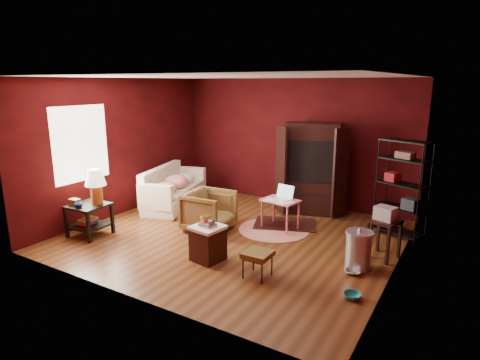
# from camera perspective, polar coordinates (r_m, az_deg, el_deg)

# --- Properties ---
(room) EXTENTS (5.54, 5.04, 2.84)m
(room) POSITION_cam_1_polar(r_m,az_deg,el_deg) (6.96, -1.19, 2.90)
(room) COLOR brown
(room) RESTS_ON ground
(sofa) EXTENTS (1.11, 1.97, 0.74)m
(sofa) POSITION_cam_1_polar(r_m,az_deg,el_deg) (9.01, -9.42, -1.52)
(sofa) COLOR white
(sofa) RESTS_ON ground
(armchair) EXTENTS (0.80, 0.85, 0.83)m
(armchair) POSITION_cam_1_polar(r_m,az_deg,el_deg) (7.49, -4.45, -4.15)
(armchair) COLOR black
(armchair) RESTS_ON ground
(pet_bowl_steel) EXTENTS (0.24, 0.09, 0.24)m
(pet_bowl_steel) POSITION_cam_1_polar(r_m,az_deg,el_deg) (6.15, 15.80, -11.71)
(pet_bowl_steel) COLOR silver
(pet_bowl_steel) RESTS_ON ground
(pet_bowl_turquoise) EXTENTS (0.24, 0.16, 0.23)m
(pet_bowl_turquoise) POSITION_cam_1_polar(r_m,az_deg,el_deg) (5.52, 15.75, -14.88)
(pet_bowl_turquoise) COLOR teal
(pet_bowl_turquoise) RESTS_ON ground
(vase) EXTENTS (0.17, 0.17, 0.14)m
(vase) POSITION_cam_1_polar(r_m,az_deg,el_deg) (7.51, -21.99, -3.20)
(vase) COLOR #0E1C46
(vase) RESTS_ON side_table
(mug) EXTENTS (0.14, 0.12, 0.13)m
(mug) POSITION_cam_1_polar(r_m,az_deg,el_deg) (6.20, -5.04, -5.40)
(mug) COLOR tan
(mug) RESTS_ON hamper
(side_table) EXTENTS (0.65, 0.65, 1.22)m
(side_table) POSITION_cam_1_polar(r_m,az_deg,el_deg) (7.62, -20.27, -2.19)
(side_table) COLOR black
(side_table) RESTS_ON ground
(sofa_cushions) EXTENTS (1.23, 2.07, 0.81)m
(sofa_cushions) POSITION_cam_1_polar(r_m,az_deg,el_deg) (9.02, -9.65, -1.32)
(sofa_cushions) COLOR white
(sofa_cushions) RESTS_ON sofa
(hamper) EXTENTS (0.52, 0.52, 0.64)m
(hamper) POSITION_cam_1_polar(r_m,az_deg,el_deg) (6.31, -4.58, -8.84)
(hamper) COLOR #421C0F
(hamper) RESTS_ON ground
(footstool) EXTENTS (0.38, 0.38, 0.39)m
(footstool) POSITION_cam_1_polar(r_m,az_deg,el_deg) (5.76, 2.53, -10.63)
(footstool) COLOR black
(footstool) RESTS_ON ground
(rug_round) EXTENTS (1.51, 1.51, 0.01)m
(rug_round) POSITION_cam_1_polar(r_m,az_deg,el_deg) (7.65, 4.86, -7.01)
(rug_round) COLOR #F2DEC9
(rug_round) RESTS_ON ground
(rug_oriental) EXTENTS (1.38, 1.15, 0.01)m
(rug_oriental) POSITION_cam_1_polar(r_m,az_deg,el_deg) (7.94, 6.40, -6.18)
(rug_oriental) COLOR #451812
(rug_oriental) RESTS_ON ground
(laptop_desk) EXTENTS (0.74, 0.61, 0.82)m
(laptop_desk) POSITION_cam_1_polar(r_m,az_deg,el_deg) (7.57, 5.81, -3.23)
(laptop_desk) COLOR pink
(laptop_desk) RESTS_ON ground
(tv_armoire) EXTENTS (1.45, 1.02, 1.90)m
(tv_armoire) POSITION_cam_1_polar(r_m,az_deg,el_deg) (8.50, 10.15, 1.84)
(tv_armoire) COLOR black
(tv_armoire) RESTS_ON ground
(wire_shelving) EXTENTS (0.93, 0.66, 1.75)m
(wire_shelving) POSITION_cam_1_polar(r_m,az_deg,el_deg) (7.59, 22.16, -0.62)
(wire_shelving) COLOR black
(wire_shelving) RESTS_ON ground
(small_stand) EXTENTS (0.53, 0.53, 0.84)m
(small_stand) POSITION_cam_1_polar(r_m,az_deg,el_deg) (6.64, 19.90, -5.35)
(small_stand) COLOR black
(small_stand) RESTS_ON ground
(trash_can) EXTENTS (0.42, 0.42, 0.63)m
(trash_can) POSITION_cam_1_polar(r_m,az_deg,el_deg) (6.26, 16.47, -9.52)
(trash_can) COLOR silver
(trash_can) RESTS_ON ground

